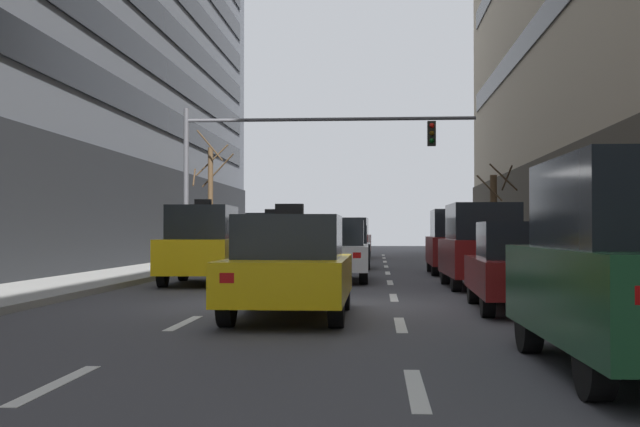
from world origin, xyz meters
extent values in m
plane|color=#424247|center=(0.00, 0.00, 0.00)|extent=(120.00, 120.00, 0.00)
cube|color=silver|center=(-1.64, -8.00, 0.00)|extent=(0.16, 2.00, 0.01)
cube|color=silver|center=(-1.64, -3.00, 0.00)|extent=(0.16, 2.00, 0.01)
cube|color=silver|center=(-1.64, 2.00, 0.00)|extent=(0.16, 2.00, 0.01)
cube|color=silver|center=(-1.64, 7.00, 0.00)|extent=(0.16, 2.00, 0.01)
cube|color=silver|center=(-1.64, 12.00, 0.00)|extent=(0.16, 2.00, 0.01)
cube|color=silver|center=(-1.64, 17.00, 0.00)|extent=(0.16, 2.00, 0.01)
cube|color=silver|center=(-1.64, 22.00, 0.00)|extent=(0.16, 2.00, 0.01)
cube|color=silver|center=(-1.64, 27.00, 0.00)|extent=(0.16, 2.00, 0.01)
cube|color=silver|center=(-1.64, 32.00, 0.00)|extent=(0.16, 2.00, 0.01)
cube|color=silver|center=(1.64, -8.00, 0.00)|extent=(0.16, 2.00, 0.01)
cube|color=silver|center=(1.64, -3.00, 0.00)|extent=(0.16, 2.00, 0.01)
cube|color=silver|center=(1.64, 2.00, 0.00)|extent=(0.16, 2.00, 0.01)
cube|color=silver|center=(1.64, 7.00, 0.00)|extent=(0.16, 2.00, 0.01)
cube|color=silver|center=(1.64, 12.00, 0.00)|extent=(0.16, 2.00, 0.01)
cube|color=silver|center=(1.64, 17.00, 0.00)|extent=(0.16, 2.00, 0.01)
cube|color=silver|center=(1.64, 22.00, 0.00)|extent=(0.16, 2.00, 0.01)
cube|color=silver|center=(1.64, 27.00, 0.00)|extent=(0.16, 2.00, 0.01)
cube|color=silver|center=(1.64, 32.00, 0.00)|extent=(0.16, 2.00, 0.01)
cylinder|color=black|center=(-0.64, 16.58, 0.32)|extent=(0.22, 0.64, 0.64)
cylinder|color=black|center=(0.91, 16.59, 0.32)|extent=(0.22, 0.64, 0.64)
cylinder|color=black|center=(-0.61, 13.97, 0.32)|extent=(0.22, 0.64, 0.64)
cylinder|color=black|center=(0.93, 13.98, 0.32)|extent=(0.22, 0.64, 0.64)
cube|color=black|center=(0.15, 15.28, 0.63)|extent=(1.81, 4.26, 0.62)
cube|color=black|center=(0.15, 15.09, 1.26)|extent=(1.56, 1.85, 0.66)
cube|color=white|center=(-0.49, 17.36, 0.74)|extent=(0.19, 0.08, 0.14)
cube|color=red|center=(-0.46, 13.19, 0.74)|extent=(0.19, 0.08, 0.14)
cube|color=white|center=(0.75, 17.37, 0.74)|extent=(0.19, 0.08, 0.14)
cube|color=red|center=(0.79, 13.20, 0.74)|extent=(0.19, 0.08, 0.14)
cylinder|color=black|center=(-4.12, 7.35, 0.32)|extent=(0.24, 0.65, 0.64)
cylinder|color=black|center=(-2.58, 7.41, 0.32)|extent=(0.24, 0.65, 0.64)
cylinder|color=black|center=(-4.02, 4.74, 0.32)|extent=(0.24, 0.65, 0.64)
cylinder|color=black|center=(-2.47, 4.80, 0.32)|extent=(0.24, 0.65, 0.64)
cube|color=yellow|center=(-3.30, 6.07, 0.76)|extent=(1.95, 4.33, 0.87)
cube|color=black|center=(-3.30, 6.07, 1.63)|extent=(1.65, 2.58, 0.87)
cube|color=white|center=(-4.01, 8.14, 0.91)|extent=(0.20, 0.09, 0.14)
cube|color=red|center=(-3.84, 3.96, 0.91)|extent=(0.20, 0.09, 0.14)
cube|color=white|center=(-2.76, 8.19, 0.91)|extent=(0.20, 0.09, 0.14)
cube|color=red|center=(-2.59, 4.01, 0.91)|extent=(0.20, 0.09, 0.14)
cube|color=black|center=(-3.30, 6.07, 2.15)|extent=(0.43, 0.21, 0.17)
cylinder|color=black|center=(-3.96, 20.57, 0.33)|extent=(0.25, 0.67, 0.66)
cylinder|color=black|center=(-2.36, 20.50, 0.33)|extent=(0.25, 0.67, 0.66)
cylinder|color=black|center=(-4.08, 17.86, 0.33)|extent=(0.25, 0.67, 0.66)
cylinder|color=black|center=(-2.48, 17.79, 0.33)|extent=(0.25, 0.67, 0.66)
cube|color=yellow|center=(-3.22, 19.18, 0.78)|extent=(2.04, 4.49, 0.90)
cube|color=black|center=(-3.22, 19.18, 1.69)|extent=(1.72, 2.68, 0.90)
cube|color=white|center=(-3.77, 21.37, 0.94)|extent=(0.20, 0.09, 0.14)
cube|color=red|center=(-3.96, 17.04, 0.94)|extent=(0.20, 0.09, 0.14)
cube|color=white|center=(-2.48, 21.31, 0.94)|extent=(0.20, 0.09, 0.14)
cube|color=red|center=(-2.67, 16.98, 0.94)|extent=(0.20, 0.09, 0.14)
cube|color=black|center=(-3.22, 19.18, 2.23)|extent=(0.45, 0.22, 0.18)
cylinder|color=black|center=(-0.72, 28.13, 0.32)|extent=(0.23, 0.65, 0.64)
cylinder|color=black|center=(0.83, 28.08, 0.32)|extent=(0.23, 0.65, 0.64)
cylinder|color=black|center=(-0.80, 25.52, 0.32)|extent=(0.23, 0.65, 0.64)
cylinder|color=black|center=(0.75, 25.47, 0.32)|extent=(0.23, 0.65, 0.64)
cube|color=maroon|center=(0.02, 26.80, 0.76)|extent=(1.91, 4.31, 0.87)
cube|color=black|center=(0.02, 26.80, 1.63)|extent=(1.63, 2.57, 0.87)
cube|color=white|center=(-0.54, 28.91, 0.91)|extent=(0.20, 0.08, 0.14)
cube|color=red|center=(-0.67, 24.73, 0.91)|extent=(0.20, 0.08, 0.14)
cube|color=white|center=(0.71, 28.87, 0.91)|extent=(0.20, 0.08, 0.14)
cube|color=red|center=(0.58, 24.69, 0.91)|extent=(0.20, 0.08, 0.14)
cylinder|color=black|center=(-0.91, -0.74, 0.33)|extent=(0.22, 0.66, 0.66)
cylinder|color=black|center=(0.70, -0.74, 0.33)|extent=(0.22, 0.66, 0.66)
cylinder|color=black|center=(-0.90, -3.45, 0.33)|extent=(0.22, 0.66, 0.66)
cylinder|color=black|center=(0.70, -3.45, 0.33)|extent=(0.22, 0.66, 0.66)
cube|color=yellow|center=(-0.10, -2.10, 0.65)|extent=(1.86, 4.43, 0.64)
cube|color=black|center=(-0.10, -2.30, 1.32)|extent=(1.61, 1.91, 0.68)
cube|color=white|center=(-0.76, 0.07, 0.77)|extent=(0.20, 0.08, 0.14)
cube|color=red|center=(-0.74, -4.27, 0.77)|extent=(0.20, 0.08, 0.14)
cube|color=white|center=(0.54, 0.08, 0.77)|extent=(0.20, 0.08, 0.14)
cube|color=red|center=(0.55, -4.26, 0.77)|extent=(0.20, 0.08, 0.14)
cube|color=black|center=(-0.10, -2.30, 1.75)|extent=(0.44, 0.20, 0.18)
cylinder|color=black|center=(-0.75, 8.98, 0.34)|extent=(0.24, 0.68, 0.68)
cylinder|color=black|center=(0.90, 9.00, 0.34)|extent=(0.24, 0.68, 0.68)
cylinder|color=black|center=(-0.72, 6.19, 0.34)|extent=(0.24, 0.68, 0.68)
cylinder|color=black|center=(0.94, 6.21, 0.34)|extent=(0.24, 0.68, 0.68)
cube|color=white|center=(0.09, 7.60, 0.67)|extent=(1.96, 4.57, 0.66)
cube|color=black|center=(0.10, 7.39, 1.35)|extent=(1.68, 1.98, 0.70)
cube|color=white|center=(-0.60, 9.82, 0.79)|extent=(0.21, 0.09, 0.14)
cube|color=red|center=(-0.55, 5.36, 0.79)|extent=(0.21, 0.09, 0.14)
cube|color=white|center=(0.73, 9.84, 0.79)|extent=(0.21, 0.09, 0.14)
cube|color=red|center=(0.79, 5.37, 0.79)|extent=(0.21, 0.09, 0.14)
cylinder|color=black|center=(3.05, -5.70, 0.33)|extent=(0.23, 0.67, 0.66)
cylinder|color=black|center=(3.09, -8.41, 0.33)|extent=(0.23, 0.67, 0.66)
cube|color=#1E512D|center=(3.88, -7.04, 0.78)|extent=(1.92, 4.45, 0.90)
cube|color=black|center=(3.88, -7.04, 1.69)|extent=(1.65, 2.64, 0.90)
cube|color=white|center=(3.19, -4.88, 0.94)|extent=(0.20, 0.08, 0.14)
cube|color=white|center=(4.49, -4.86, 0.94)|extent=(0.20, 0.08, 0.14)
cylinder|color=black|center=(3.15, 0.68, 0.31)|extent=(0.23, 0.63, 0.63)
cylinder|color=black|center=(4.67, 0.64, 0.31)|extent=(0.23, 0.63, 0.63)
cylinder|color=black|center=(3.08, -1.88, 0.31)|extent=(0.23, 0.63, 0.63)
cylinder|color=black|center=(4.60, -1.92, 0.31)|extent=(0.23, 0.63, 0.63)
cube|color=maroon|center=(3.88, -0.62, 0.62)|extent=(1.86, 4.22, 0.61)
cube|color=black|center=(3.87, -0.81, 1.24)|extent=(1.57, 1.84, 0.64)
cube|color=white|center=(3.32, 1.44, 0.72)|extent=(0.19, 0.08, 0.13)
cube|color=red|center=(3.21, -2.65, 0.72)|extent=(0.19, 0.08, 0.13)
cube|color=white|center=(4.54, 1.41, 0.72)|extent=(0.19, 0.08, 0.13)
cube|color=red|center=(4.43, -2.68, 0.72)|extent=(0.19, 0.08, 0.13)
cylinder|color=black|center=(3.08, 6.41, 0.32)|extent=(0.22, 0.64, 0.64)
cylinder|color=black|center=(4.64, 6.43, 0.32)|extent=(0.22, 0.64, 0.64)
cylinder|color=black|center=(3.12, 3.79, 0.32)|extent=(0.22, 0.64, 0.64)
cylinder|color=black|center=(4.67, 3.81, 0.32)|extent=(0.22, 0.64, 0.64)
cube|color=maroon|center=(3.88, 5.11, 0.76)|extent=(1.85, 4.30, 0.87)
cube|color=black|center=(3.88, 5.11, 1.63)|extent=(1.59, 2.55, 0.87)
cube|color=white|center=(3.22, 7.20, 0.91)|extent=(0.20, 0.08, 0.14)
cube|color=red|center=(3.28, 3.00, 0.91)|extent=(0.20, 0.08, 0.14)
cube|color=white|center=(4.47, 7.22, 0.91)|extent=(0.20, 0.08, 0.14)
cube|color=red|center=(4.53, 3.02, 0.91)|extent=(0.20, 0.08, 0.14)
cylinder|color=black|center=(3.10, 12.93, 0.32)|extent=(0.22, 0.65, 0.65)
cylinder|color=black|center=(4.67, 12.92, 0.32)|extent=(0.22, 0.65, 0.65)
cylinder|color=black|center=(3.08, 10.29, 0.32)|extent=(0.22, 0.65, 0.65)
cylinder|color=black|center=(4.65, 10.28, 0.32)|extent=(0.22, 0.65, 0.65)
cube|color=maroon|center=(3.88, 11.61, 0.76)|extent=(1.84, 4.32, 0.88)
cube|color=black|center=(3.88, 11.61, 1.64)|extent=(1.59, 2.56, 0.88)
cube|color=white|center=(3.26, 13.72, 0.92)|extent=(0.20, 0.08, 0.14)
cube|color=red|center=(3.23, 9.50, 0.92)|extent=(0.20, 0.08, 0.14)
cube|color=white|center=(4.52, 13.71, 0.92)|extent=(0.20, 0.08, 0.14)
cube|color=red|center=(4.49, 9.49, 0.92)|extent=(0.20, 0.08, 0.14)
cylinder|color=#4C4C51|center=(-5.33, 12.76, 2.90)|extent=(0.18, 0.18, 5.52)
cylinder|color=#4C4C51|center=(-0.34, 12.76, 5.24)|extent=(9.97, 0.12, 0.12)
cube|color=black|center=(3.15, 12.76, 4.72)|extent=(0.28, 0.24, 0.84)
sphere|color=red|center=(3.15, 12.62, 4.98)|extent=(0.17, 0.17, 0.17)
sphere|color=#523505|center=(3.15, 12.62, 4.72)|extent=(0.17, 0.17, 0.17)
sphere|color=#073E10|center=(3.15, 12.62, 4.46)|extent=(0.17, 0.17, 0.17)
cylinder|color=#4C3823|center=(-6.06, 20.51, 2.61)|extent=(0.23, 0.23, 4.95)
cylinder|color=#42301E|center=(-5.88, 21.25, 4.12)|extent=(1.54, 0.44, 1.51)
cylinder|color=#42301E|center=(-6.77, 20.40, 3.76)|extent=(0.31, 1.46, 0.88)
cylinder|color=#42301E|center=(-6.14, 21.23, 4.59)|extent=(1.49, 0.23, 1.46)
cylinder|color=#42301E|center=(-5.98, 19.97, 5.12)|extent=(1.15, 0.23, 1.36)
cylinder|color=#4C3823|center=(6.06, 18.73, 1.92)|extent=(0.28, 0.28, 3.55)
cylinder|color=#42301E|center=(5.84, 18.26, 3.13)|extent=(1.02, 0.53, 1.10)
cylinder|color=#42301E|center=(6.63, 18.84, 3.58)|extent=(0.30, 1.19, 0.98)
cylinder|color=#42301E|center=(6.38, 18.14, 3.56)|extent=(1.25, 0.72, 1.07)
cylinder|color=brown|center=(5.53, 16.38, 0.55)|extent=(0.13, 0.13, 0.81)
cylinder|color=brown|center=(5.62, 16.23, 0.55)|extent=(0.13, 0.13, 0.81)
cube|color=navy|center=(5.57, 16.30, 1.24)|extent=(0.36, 0.39, 0.58)
sphere|color=#D8AD84|center=(5.57, 16.30, 1.63)|extent=(0.21, 0.21, 0.21)
cylinder|color=navy|center=(5.45, 16.49, 1.27)|extent=(0.09, 0.09, 0.52)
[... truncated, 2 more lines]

